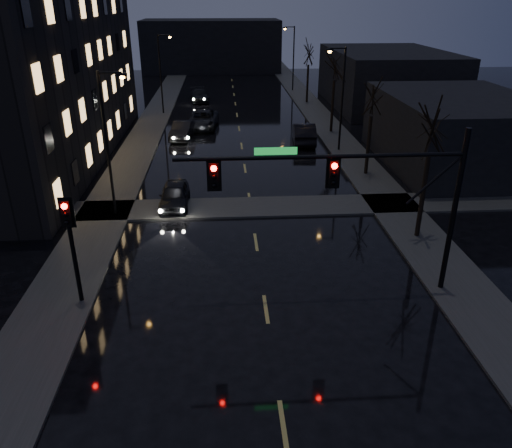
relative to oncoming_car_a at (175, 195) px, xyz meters
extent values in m
cube|color=#2D2D2B|center=(-4.00, 15.94, -0.65)|extent=(3.00, 140.00, 0.12)
cube|color=#2D2D2B|center=(13.00, 15.94, -0.65)|extent=(3.00, 140.00, 0.12)
cube|color=#2D2D2B|center=(4.50, -0.56, -0.65)|extent=(40.00, 3.00, 0.12)
cube|color=black|center=(-12.00, 10.94, 5.29)|extent=(12.00, 30.00, 12.00)
cube|color=black|center=(20.00, 6.94, 1.79)|extent=(10.00, 14.00, 5.00)
cube|color=black|center=(21.50, 28.94, 2.29)|extent=(12.00, 18.00, 6.00)
cube|color=black|center=(1.50, 58.94, 3.29)|extent=(22.00, 10.00, 8.00)
cylinder|color=black|center=(12.10, -10.06, 2.79)|extent=(0.22, 0.22, 7.00)
cylinder|color=black|center=(6.60, -10.06, 5.29)|extent=(11.00, 0.16, 0.16)
cylinder|color=black|center=(11.10, -10.06, 4.29)|extent=(2.05, 0.10, 2.05)
cube|color=#0C591E|center=(4.90, -10.06, 5.54)|extent=(1.60, 0.04, 0.28)
cube|color=black|center=(2.60, -10.06, 4.64)|extent=(0.35, 0.28, 1.05)
sphere|color=#FF0705|center=(2.60, -10.22, 4.97)|extent=(0.22, 0.22, 0.22)
cube|color=black|center=(7.10, -10.06, 4.64)|extent=(0.35, 0.28, 1.05)
sphere|color=#FF0705|center=(7.10, -10.22, 4.97)|extent=(0.22, 0.22, 0.22)
cylinder|color=black|center=(-3.00, -10.06, 1.49)|extent=(0.18, 0.18, 4.40)
cube|color=black|center=(-3.00, -10.06, 3.29)|extent=(0.35, 0.28, 1.05)
sphere|color=#FF0705|center=(-3.00, -10.22, 3.62)|extent=(0.22, 0.22, 0.22)
cylinder|color=black|center=(12.90, -5.06, 1.49)|extent=(0.24, 0.24, 4.40)
cylinder|color=black|center=(12.90, 4.94, 1.35)|extent=(0.24, 0.24, 4.12)
cylinder|color=black|center=(12.90, 16.94, 1.63)|extent=(0.24, 0.24, 4.68)
cylinder|color=black|center=(12.90, 30.94, 1.44)|extent=(0.24, 0.24, 4.29)
cylinder|color=black|center=(-3.30, -1.06, 3.29)|extent=(0.16, 0.16, 8.00)
cylinder|color=black|center=(-2.70, -1.06, 7.19)|extent=(1.20, 0.10, 0.10)
cube|color=black|center=(-2.10, -1.06, 7.09)|extent=(0.50, 0.25, 0.15)
sphere|color=#FFA032|center=(-2.10, -1.06, 6.99)|extent=(0.28, 0.28, 0.28)
cylinder|color=black|center=(-3.30, 25.94, 3.29)|extent=(0.16, 0.16, 8.00)
cylinder|color=black|center=(-2.70, 25.94, 7.19)|extent=(1.20, 0.10, 0.10)
cube|color=black|center=(-2.10, 25.94, 7.09)|extent=(0.50, 0.25, 0.15)
sphere|color=#FFA032|center=(-2.10, 25.94, 6.99)|extent=(0.28, 0.28, 0.28)
cylinder|color=black|center=(12.30, 10.94, 3.29)|extent=(0.16, 0.16, 8.00)
cylinder|color=black|center=(11.70, 10.94, 7.19)|extent=(1.20, 0.10, 0.10)
cube|color=black|center=(11.10, 10.94, 7.09)|extent=(0.50, 0.25, 0.15)
sphere|color=#FFA032|center=(11.10, 10.94, 6.99)|extent=(0.28, 0.28, 0.28)
cylinder|color=black|center=(12.30, 38.94, 3.29)|extent=(0.16, 0.16, 8.00)
cylinder|color=black|center=(11.70, 38.94, 7.19)|extent=(1.20, 0.10, 0.10)
cube|color=black|center=(11.10, 38.94, 7.09)|extent=(0.50, 0.25, 0.15)
sphere|color=#FFA032|center=(11.10, 38.94, 6.99)|extent=(0.28, 0.28, 0.28)
imported|color=black|center=(0.00, 0.00, 0.00)|extent=(1.69, 4.17, 1.42)
imported|color=black|center=(-0.58, 15.61, 0.03)|extent=(2.15, 4.65, 1.48)
imported|color=black|center=(1.09, 19.50, 0.08)|extent=(3.10, 5.90, 1.58)
imported|color=black|center=(0.30, 32.70, -0.01)|extent=(2.56, 5.06, 1.41)
imported|color=black|center=(9.83, 13.54, 0.14)|extent=(2.27, 5.32, 1.70)
camera|label=1|loc=(2.98, -27.78, 10.75)|focal=35.00mm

